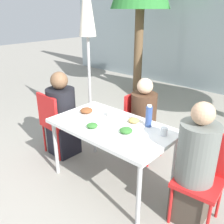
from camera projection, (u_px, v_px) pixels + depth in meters
ground_plane at (112, 181)px, 2.94m from camera, size 24.00×24.00×0.00m
dining_table at (112, 130)px, 2.68m from camera, size 1.33×0.77×0.73m
chair_left at (55, 119)px, 3.30m from camera, size 0.41×0.41×0.88m
person_left at (62, 117)px, 3.32m from camera, size 0.37×0.37×1.16m
chair_right at (202, 171)px, 2.27m from camera, size 0.43×0.43×0.88m
person_right at (195, 169)px, 2.22m from camera, size 0.34×0.34×1.20m
chair_far at (140, 120)px, 3.28m from camera, size 0.42×0.42×0.88m
person_far at (143, 123)px, 3.19m from camera, size 0.32×0.32×1.11m
closed_umbrella at (87, 19)px, 3.52m from camera, size 0.36×0.36×2.43m
plate_0 at (126, 132)px, 2.46m from camera, size 0.23×0.23×0.07m
plate_1 at (86, 112)px, 2.93m from camera, size 0.26×0.26×0.07m
plate_2 at (92, 127)px, 2.57m from camera, size 0.21×0.21×0.06m
plate_3 at (134, 122)px, 2.68m from camera, size 0.22×0.22×0.06m
bottle at (149, 116)px, 2.59m from camera, size 0.07×0.07×0.24m
drinking_cup at (164, 131)px, 2.43m from camera, size 0.07×0.07×0.08m
salad_bowl at (113, 114)px, 2.88m from camera, size 0.16×0.16×0.05m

